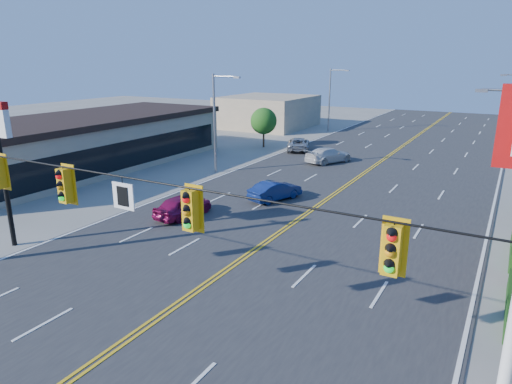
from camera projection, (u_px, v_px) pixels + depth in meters
The scene contains 12 objects.
ground at pixel (110, 354), 14.59m from camera, with size 160.00×160.00×0.00m, color gray.
road at pixel (332, 196), 31.28m from camera, with size 20.00×120.00×0.06m, color #2D2D30.
signal_span at pixel (92, 208), 13.28m from camera, with size 24.32×0.34×9.00m.
strip_mall at pixel (84, 141), 39.43m from camera, with size 10.40×26.40×4.40m.
streetlight_sw at pixel (216, 118), 36.82m from camera, with size 2.55×0.25×8.00m.
streetlight_nw at pixel (331, 96), 58.52m from camera, with size 2.55×0.25×8.00m.
tree_west at pixel (264, 121), 48.36m from camera, with size 2.80×2.80×4.20m.
bld_west_far at pixel (268, 112), 63.57m from camera, with size 11.00×12.00×4.20m, color tan.
car_magenta at pixel (183, 207), 27.05m from camera, with size 1.56×3.89×1.33m, color maroon.
car_blue at pixel (275, 191), 30.30m from camera, with size 1.34×3.85×1.27m, color navy.
car_white at pixel (328, 156), 41.34m from camera, with size 1.92×4.72×1.37m, color silver.
car_silver at pixel (298, 145), 46.94m from camera, with size 2.17×4.71×1.31m, color #A0A1A5.
Camera 1 is at (10.28, -8.61, 9.05)m, focal length 32.00 mm.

